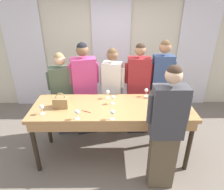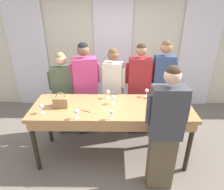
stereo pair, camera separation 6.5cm
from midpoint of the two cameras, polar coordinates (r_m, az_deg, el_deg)
ground_plane at (r=3.69m, az=0.51°, el=-16.48°), size 18.00×18.00×0.00m
wall_back at (r=4.83m, az=0.68°, el=12.88°), size 12.00×0.06×2.80m
curtain_panel_left at (r=5.17m, az=-22.42°, el=11.22°), size 0.87×0.03×2.69m
curtain_panel_center at (r=4.78m, az=0.67°, el=12.05°), size 0.87×0.03×2.69m
curtain_panel_right at (r=5.17m, az=23.76°, el=10.99°), size 0.87×0.03×2.69m
tasting_bar at (r=3.15m, az=0.57°, el=-4.84°), size 2.49×0.85×0.97m
wine_bottle at (r=3.10m, az=21.30°, el=-2.86°), size 0.08×0.08×0.32m
handbag at (r=3.16m, az=-13.77°, el=-1.83°), size 0.23×0.15×0.24m
wine_glass_front_left at (r=3.32m, az=-0.59°, el=0.78°), size 0.07×0.07×0.15m
wine_glass_front_mid at (r=3.41m, az=12.34°, el=0.86°), size 0.07×0.07×0.15m
wine_glass_front_right at (r=2.80m, az=-9.50°, el=-4.76°), size 0.07×0.07×0.15m
wine_glass_center_left at (r=3.43m, az=10.45°, el=1.16°), size 0.07×0.07×0.15m
wine_glass_center_mid at (r=3.14m, az=0.85°, el=-0.75°), size 0.07×0.07×0.15m
wine_glass_center_right at (r=2.74m, az=0.56°, el=-5.03°), size 0.07×0.07×0.15m
wine_glass_back_left at (r=3.05m, az=-18.88°, el=-3.17°), size 0.07×0.07×0.15m
pen at (r=2.99m, az=-6.83°, el=-4.64°), size 0.14×0.07×0.01m
guest_olive_jacket at (r=3.92m, az=-13.01°, el=0.35°), size 0.53×0.31×1.64m
guest_pink_top at (r=3.81m, az=-7.07°, el=1.56°), size 0.55×0.36×1.82m
guest_cream_sweater at (r=3.79m, az=0.79°, el=1.12°), size 0.47×0.30×1.72m
guest_striped_shirt at (r=3.81m, az=8.08°, el=1.27°), size 0.52×0.27×1.80m
guest_navy_coat at (r=3.87m, az=14.47°, el=2.03°), size 0.47×0.22×1.86m
host_pouring at (r=2.70m, az=15.52°, el=-10.14°), size 0.53×0.22×1.83m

